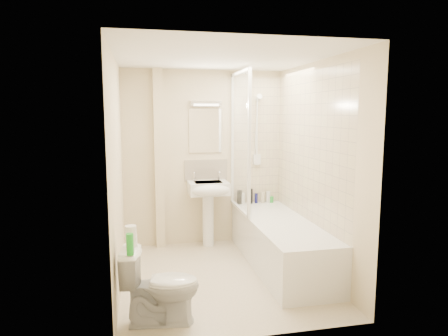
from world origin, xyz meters
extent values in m
plane|color=beige|center=(0.00, 0.00, 0.00)|extent=(2.50, 2.50, 0.00)
cube|color=beige|center=(0.00, 1.25, 1.20)|extent=(2.20, 0.02, 2.40)
cube|color=beige|center=(-1.10, 0.00, 1.20)|extent=(0.02, 2.50, 2.40)
cube|color=beige|center=(1.10, 0.00, 1.20)|extent=(0.02, 2.50, 2.40)
cube|color=white|center=(0.00, 0.00, 2.40)|extent=(2.20, 2.50, 0.02)
cube|color=beige|center=(0.75, 1.24, 1.42)|extent=(0.70, 0.01, 1.75)
cube|color=beige|center=(1.09, 0.20, 1.42)|extent=(0.01, 2.10, 1.75)
cube|color=beige|center=(-0.62, 1.19, 1.20)|extent=(0.12, 0.12, 2.40)
cube|color=beige|center=(0.02, 1.24, 1.03)|extent=(0.60, 0.02, 0.30)
cube|color=white|center=(0.02, 1.24, 1.58)|extent=(0.46, 0.01, 0.60)
cube|color=silver|center=(0.02, 1.22, 1.95)|extent=(0.42, 0.07, 0.07)
cube|color=white|center=(0.75, 0.20, 0.28)|extent=(0.70, 2.10, 0.55)
cube|color=white|center=(0.75, 0.20, 0.49)|extent=(0.56, 1.96, 0.05)
cube|color=white|center=(0.40, 0.80, 1.45)|extent=(0.01, 0.90, 1.80)
cube|color=white|center=(0.40, 1.23, 1.45)|extent=(0.04, 0.04, 1.80)
cube|color=white|center=(0.40, 0.35, 1.45)|extent=(0.04, 0.04, 1.80)
cube|color=white|center=(0.40, 0.80, 2.33)|extent=(0.04, 0.90, 0.04)
cube|color=white|center=(0.40, 0.80, 0.57)|extent=(0.04, 0.90, 0.03)
cylinder|color=white|center=(0.75, 1.22, 1.55)|extent=(0.02, 0.02, 0.90)
cylinder|color=white|center=(0.75, 1.22, 1.10)|extent=(0.05, 0.05, 0.02)
cylinder|color=white|center=(0.75, 1.22, 2.00)|extent=(0.05, 0.05, 0.02)
cylinder|color=white|center=(0.75, 1.15, 2.03)|extent=(0.08, 0.11, 0.11)
cube|color=white|center=(0.75, 1.21, 1.17)|extent=(0.10, 0.05, 0.14)
cylinder|color=white|center=(0.73, 1.19, 1.60)|extent=(0.01, 0.13, 0.84)
cylinder|color=white|center=(0.02, 1.08, 0.36)|extent=(0.15, 0.15, 0.72)
cube|color=white|center=(0.02, 1.05, 0.82)|extent=(0.53, 0.41, 0.16)
ellipsoid|color=white|center=(0.02, 0.88, 0.82)|extent=(0.53, 0.22, 0.16)
cube|color=silver|center=(0.02, 1.05, 0.88)|extent=(0.37, 0.27, 0.04)
cylinder|color=white|center=(-0.15, 1.16, 0.95)|extent=(0.03, 0.03, 0.10)
cylinder|color=white|center=(0.20, 1.16, 0.95)|extent=(0.03, 0.03, 0.10)
sphere|color=white|center=(-0.15, 1.16, 1.01)|extent=(0.04, 0.04, 0.04)
sphere|color=white|center=(0.20, 1.16, 1.01)|extent=(0.04, 0.04, 0.04)
cylinder|color=black|center=(0.49, 1.16, 0.65)|extent=(0.07, 0.07, 0.19)
cylinder|color=white|center=(0.54, 1.16, 0.63)|extent=(0.06, 0.06, 0.15)
cylinder|color=black|center=(0.65, 1.16, 0.65)|extent=(0.06, 0.06, 0.21)
cylinder|color=#131455|center=(0.73, 1.16, 0.62)|extent=(0.05, 0.05, 0.14)
cylinder|color=beige|center=(0.83, 1.16, 0.63)|extent=(0.06, 0.06, 0.15)
cylinder|color=silver|center=(0.91, 1.16, 0.63)|extent=(0.06, 0.06, 0.16)
cylinder|color=green|center=(0.96, 1.16, 0.59)|extent=(0.07, 0.07, 0.09)
imported|color=white|center=(-0.72, -0.85, 0.34)|extent=(0.54, 0.75, 0.67)
cylinder|color=white|center=(-0.96, -0.75, 0.72)|extent=(0.10, 0.10, 0.10)
cylinder|color=white|center=(-0.96, -0.80, 0.82)|extent=(0.10, 0.10, 0.10)
cylinder|color=green|center=(-0.96, -0.96, 0.76)|extent=(0.06, 0.06, 0.18)
camera|label=1|loc=(-0.86, -4.18, 1.82)|focal=32.00mm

